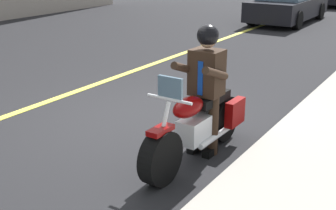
# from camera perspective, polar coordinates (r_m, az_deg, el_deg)

# --- Properties ---
(ground_plane) EXTENTS (80.00, 80.00, 0.00)m
(ground_plane) POSITION_cam_1_polar(r_m,az_deg,el_deg) (7.15, -3.36, -2.02)
(ground_plane) COLOR black
(lane_center_stripe) EXTENTS (60.00, 0.16, 0.01)m
(lane_center_stripe) POSITION_cam_1_polar(r_m,az_deg,el_deg) (8.42, -14.41, 0.77)
(lane_center_stripe) COLOR #E5DB4C
(lane_center_stripe) RESTS_ON ground_plane
(motorcycle_main) EXTENTS (2.21, 0.60, 1.26)m
(motorcycle_main) POSITION_cam_1_polar(r_m,az_deg,el_deg) (5.74, 3.88, -2.67)
(motorcycle_main) COLOR black
(motorcycle_main) RESTS_ON ground_plane
(rider_main) EXTENTS (0.62, 0.55, 1.74)m
(rider_main) POSITION_cam_1_polar(r_m,az_deg,el_deg) (5.71, 4.95, 3.37)
(rider_main) COLOR black
(rider_main) RESTS_ON ground_plane
(car_silver) EXTENTS (4.60, 1.92, 1.40)m
(car_silver) POSITION_cam_1_polar(r_m,az_deg,el_deg) (17.75, 15.25, 12.51)
(car_silver) COLOR black
(car_silver) RESTS_ON ground_plane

